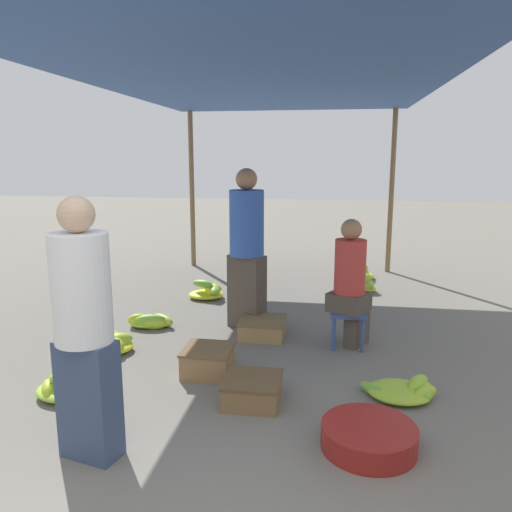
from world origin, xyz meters
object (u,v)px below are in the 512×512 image
(banana_pile_left_3, at_px, (111,343))
(crate_far, at_px, (208,361))
(vendor_seated, at_px, (351,282))
(basin_black, at_px, (369,437))
(banana_pile_right_1, at_px, (406,391))
(crate_mid, at_px, (252,390))
(shopper_walking_mid, at_px, (247,247))
(banana_pile_left_0, at_px, (69,385))
(banana_pile_right_2, at_px, (361,285))
(vendor_foreground, at_px, (84,327))
(banana_pile_left_1, at_px, (151,321))
(banana_pile_right_0, at_px, (357,273))
(crate_near, at_px, (262,328))
(banana_pile_left_2, at_px, (208,291))
(stool, at_px, (348,317))

(banana_pile_left_3, xyz_separation_m, crate_far, (1.05, -0.35, 0.04))
(vendor_seated, xyz_separation_m, basin_black, (0.08, -1.78, -0.57))
(banana_pile_right_1, height_order, crate_far, crate_far)
(crate_mid, height_order, shopper_walking_mid, shopper_walking_mid)
(crate_far, bearing_deg, vendor_seated, 34.41)
(banana_pile_left_0, distance_m, banana_pile_right_2, 4.24)
(banana_pile_right_2, bearing_deg, vendor_foreground, -114.00)
(banana_pile_left_1, relative_size, crate_mid, 1.25)
(banana_pile_left_3, bearing_deg, banana_pile_right_2, 45.94)
(banana_pile_left_1, relative_size, banana_pile_right_1, 0.85)
(banana_pile_right_0, relative_size, crate_mid, 1.26)
(crate_near, bearing_deg, banana_pile_left_0, -131.38)
(banana_pile_left_2, relative_size, shopper_walking_mid, 0.30)
(banana_pile_left_1, distance_m, crate_near, 1.26)
(basin_black, relative_size, crate_far, 1.48)
(banana_pile_left_0, bearing_deg, banana_pile_right_1, 7.31)
(basin_black, relative_size, banana_pile_left_1, 1.14)
(banana_pile_left_0, height_order, banana_pile_right_1, banana_pile_left_0)
(stool, height_order, banana_pile_right_1, stool)
(vendor_foreground, relative_size, banana_pile_left_2, 3.17)
(basin_black, xyz_separation_m, banana_pile_left_2, (-1.87, 3.24, 0.02))
(crate_far, bearing_deg, vendor_foreground, -108.37)
(banana_pile_right_0, relative_size, shopper_walking_mid, 0.31)
(banana_pile_right_0, distance_m, crate_far, 3.94)
(vendor_seated, bearing_deg, basin_black, -87.58)
(banana_pile_left_0, distance_m, banana_pile_right_0, 4.85)
(crate_mid, bearing_deg, banana_pile_left_3, 151.98)
(vendor_foreground, bearing_deg, crate_near, 71.37)
(banana_pile_left_3, bearing_deg, vendor_seated, 12.09)
(stool, xyz_separation_m, crate_near, (-0.87, 0.15, -0.21))
(banana_pile_right_1, bearing_deg, stool, 112.33)
(banana_pile_left_0, bearing_deg, shopper_walking_mid, 57.72)
(vendor_foreground, height_order, basin_black, vendor_foreground)
(banana_pile_right_1, bearing_deg, crate_mid, -167.82)
(stool, distance_m, banana_pile_right_1, 1.14)
(stool, xyz_separation_m, banana_pile_left_2, (-1.78, 1.47, -0.20))
(shopper_walking_mid, bearing_deg, crate_near, -51.90)
(vendor_foreground, relative_size, banana_pile_right_2, 3.41)
(banana_pile_left_0, distance_m, banana_pile_left_2, 2.87)
(crate_near, height_order, shopper_walking_mid, shopper_walking_mid)
(banana_pile_left_0, xyz_separation_m, shopper_walking_mid, (1.12, 1.78, 0.82))
(crate_near, bearing_deg, basin_black, -63.43)
(basin_black, distance_m, crate_near, 2.15)
(banana_pile_right_2, bearing_deg, crate_far, -116.32)
(vendor_foreground, bearing_deg, banana_pile_right_0, 69.57)
(crate_mid, bearing_deg, crate_far, 135.60)
(banana_pile_left_2, xyz_separation_m, crate_mid, (1.03, -2.75, 0.00))
(vendor_foreground, height_order, banana_pile_left_0, vendor_foreground)
(crate_near, bearing_deg, banana_pile_left_1, 175.43)
(vendor_foreground, relative_size, banana_pile_right_1, 2.57)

